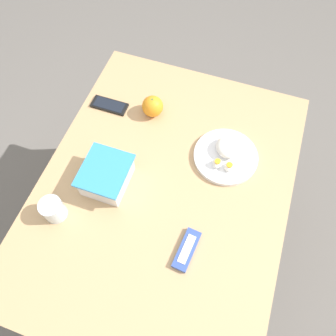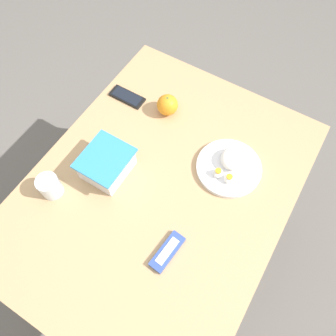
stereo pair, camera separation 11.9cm
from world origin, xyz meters
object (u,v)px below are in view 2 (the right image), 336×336
cell_phone (127,97)px  drinking_glass (50,186)px  rice_plate (230,165)px  candy_bar (167,252)px  food_container (107,165)px  orange_fruit (167,105)px

cell_phone → drinking_glass: size_ratio=1.81×
rice_plate → candy_bar: size_ratio=1.68×
rice_plate → candy_bar: (-0.39, 0.03, -0.01)m
food_container → orange_fruit: (0.35, -0.05, 0.00)m
food_container → cell_phone: (0.32, 0.14, -0.04)m
candy_bar → orange_fruit: bearing=31.3°
rice_plate → cell_phone: (0.08, 0.52, -0.01)m
food_container → rice_plate: size_ratio=0.74×
cell_phone → drinking_glass: drinking_glass is taller
candy_bar → food_container: bearing=66.9°
cell_phone → candy_bar: bearing=-134.0°
orange_fruit → drinking_glass: (-0.52, 0.17, -0.00)m
orange_fruit → drinking_glass: size_ratio=1.03×
orange_fruit → cell_phone: orange_fruit is taller
candy_bar → rice_plate: bearing=-4.9°
food_container → cell_phone: size_ratio=1.20×
candy_bar → cell_phone: size_ratio=0.96×
drinking_glass → cell_phone: bearing=1.9°
food_container → drinking_glass: food_container is taller
rice_plate → drinking_glass: 0.65m
orange_fruit → rice_plate: bearing=-107.4°
food_container → rice_plate: bearing=-57.5°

